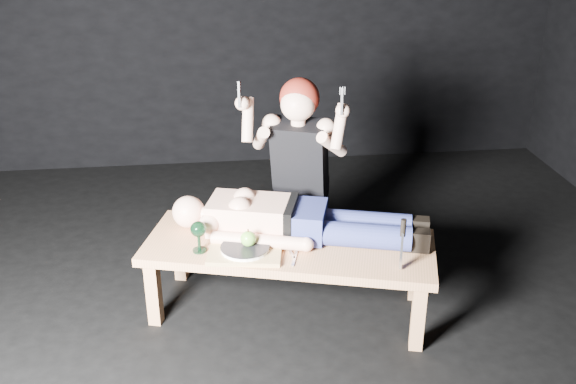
{
  "coord_description": "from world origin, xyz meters",
  "views": [
    {
      "loc": [
        -0.53,
        -3.19,
        2.26
      ],
      "look_at": [
        -0.13,
        0.11,
        0.75
      ],
      "focal_mm": 40.9,
      "sensor_mm": 36.0,
      "label": 1
    }
  ],
  "objects_px": {
    "kneeling_woman": "(302,172)",
    "goblet": "(199,237)",
    "table": "(289,277)",
    "lying_man": "(300,216)",
    "carving_knife": "(402,245)",
    "serving_tray": "(245,252)"
  },
  "relations": [
    {
      "from": "table",
      "to": "kneeling_woman",
      "type": "distance_m",
      "value": 0.71
    },
    {
      "from": "table",
      "to": "lying_man",
      "type": "height_order",
      "value": "lying_man"
    },
    {
      "from": "kneeling_woman",
      "to": "goblet",
      "type": "bearing_deg",
      "value": -119.09
    },
    {
      "from": "kneeling_woman",
      "to": "goblet",
      "type": "xyz_separation_m",
      "value": [
        -0.65,
        -0.56,
        -0.12
      ]
    },
    {
      "from": "lying_man",
      "to": "serving_tray",
      "type": "height_order",
      "value": "lying_man"
    },
    {
      "from": "lying_man",
      "to": "goblet",
      "type": "relative_size",
      "value": 8.37
    },
    {
      "from": "kneeling_woman",
      "to": "goblet",
      "type": "relative_size",
      "value": 7.26
    },
    {
      "from": "table",
      "to": "serving_tray",
      "type": "xyz_separation_m",
      "value": [
        -0.26,
        -0.09,
        0.24
      ]
    },
    {
      "from": "serving_tray",
      "to": "table",
      "type": "bearing_deg",
      "value": 18.85
    },
    {
      "from": "serving_tray",
      "to": "carving_knife",
      "type": "distance_m",
      "value": 0.86
    },
    {
      "from": "lying_man",
      "to": "carving_knife",
      "type": "relative_size",
      "value": 5.18
    },
    {
      "from": "goblet",
      "to": "carving_knife",
      "type": "relative_size",
      "value": 0.62
    },
    {
      "from": "kneeling_woman",
      "to": "serving_tray",
      "type": "relative_size",
      "value": 3.32
    },
    {
      "from": "lying_man",
      "to": "carving_knife",
      "type": "distance_m",
      "value": 0.65
    },
    {
      "from": "serving_tray",
      "to": "kneeling_woman",
      "type": "bearing_deg",
      "value": 56.77
    },
    {
      "from": "carving_knife",
      "to": "table",
      "type": "bearing_deg",
      "value": 163.44
    },
    {
      "from": "table",
      "to": "carving_knife",
      "type": "height_order",
      "value": "carving_knife"
    },
    {
      "from": "table",
      "to": "kneeling_woman",
      "type": "height_order",
      "value": "kneeling_woman"
    },
    {
      "from": "carving_knife",
      "to": "lying_man",
      "type": "bearing_deg",
      "value": 152.92
    },
    {
      "from": "lying_man",
      "to": "goblet",
      "type": "bearing_deg",
      "value": -152.38
    },
    {
      "from": "lying_man",
      "to": "kneeling_woman",
      "type": "distance_m",
      "value": 0.45
    },
    {
      "from": "table",
      "to": "carving_knife",
      "type": "distance_m",
      "value": 0.75
    }
  ]
}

